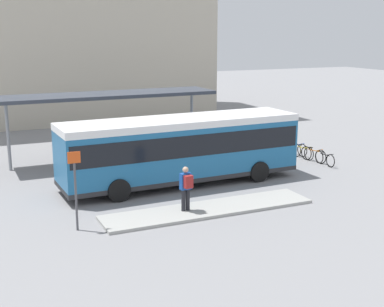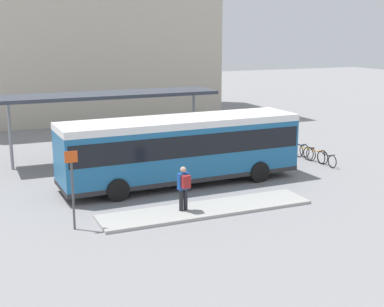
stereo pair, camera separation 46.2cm
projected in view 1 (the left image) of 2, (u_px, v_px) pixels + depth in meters
The scene contains 10 objects.
ground_plane at pixel (181, 184), 24.19m from camera, with size 120.00×120.00×0.00m, color gray.
curb_island at pixel (209, 209), 20.56m from camera, with size 8.40×1.80×0.12m.
city_bus at pixel (181, 146), 23.79m from camera, with size 10.90×2.96×3.01m.
pedestrian_waiting at pixel (186, 186), 19.98m from camera, with size 0.44×0.47×1.71m.
bicycle_black at pixel (325, 159), 27.43m from camera, with size 0.48×1.60×0.69m.
bicycle_orange at pixel (313, 155), 28.15m from camera, with size 0.48×1.75×0.76m.
bicycle_yellow at pixel (303, 152), 28.87m from camera, with size 0.48×1.73×0.75m.
bicycle_blue at pixel (296, 148), 29.68m from camera, with size 0.48×1.72×0.75m.
station_shelter at pixel (105, 96), 27.73m from camera, with size 11.62×2.64×3.59m.
platform_sign at pixel (75, 187), 18.22m from camera, with size 0.44×0.08×2.80m.
Camera 1 is at (-9.19, -21.37, 6.78)m, focal length 50.00 mm.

